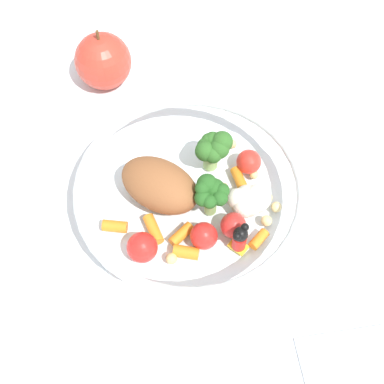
% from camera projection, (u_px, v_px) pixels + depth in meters
% --- Properties ---
extents(ground_plane, '(2.40, 2.40, 0.00)m').
position_uv_depth(ground_plane, '(191.00, 208.00, 0.55)').
color(ground_plane, white).
extents(food_container, '(0.24, 0.24, 0.06)m').
position_uv_depth(food_container, '(194.00, 192.00, 0.53)').
color(food_container, white).
rests_on(food_container, ground_plane).
extents(loose_apple, '(0.07, 0.07, 0.08)m').
position_uv_depth(loose_apple, '(103.00, 61.00, 0.62)').
color(loose_apple, '#BC3828').
rests_on(loose_apple, ground_plane).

